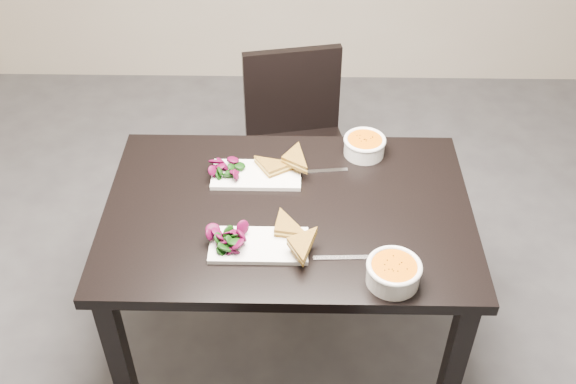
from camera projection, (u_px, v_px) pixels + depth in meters
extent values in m
cube|color=black|center=(288.00, 213.00, 2.20)|extent=(1.20, 0.80, 0.04)
cube|color=black|center=(121.00, 365.00, 2.20)|extent=(0.06, 0.06, 0.71)
cube|color=black|center=(452.00, 371.00, 2.18)|extent=(0.06, 0.06, 0.71)
cube|color=black|center=(156.00, 223.00, 2.71)|extent=(0.06, 0.06, 0.71)
cube|color=black|center=(424.00, 226.00, 2.70)|extent=(0.06, 0.06, 0.71)
cube|color=black|center=(300.00, 158.00, 2.91)|extent=(0.49, 0.49, 0.04)
cube|color=black|center=(266.00, 229.00, 2.90)|extent=(0.05, 0.05, 0.41)
cube|color=black|center=(347.00, 218.00, 2.95)|extent=(0.05, 0.05, 0.41)
cube|color=black|center=(255.00, 177.00, 3.17)|extent=(0.05, 0.05, 0.41)
cube|color=black|center=(329.00, 168.00, 3.22)|extent=(0.05, 0.05, 0.41)
cube|color=black|center=(292.00, 91.00, 2.91)|extent=(0.42, 0.12, 0.40)
cube|color=white|center=(259.00, 245.00, 2.05)|extent=(0.30, 0.15, 0.02)
cylinder|color=white|center=(393.00, 274.00, 1.93)|extent=(0.15, 0.15, 0.06)
cylinder|color=orange|center=(394.00, 268.00, 1.91)|extent=(0.13, 0.13, 0.02)
torus|color=white|center=(394.00, 266.00, 1.91)|extent=(0.16, 0.16, 0.02)
cube|color=silver|center=(343.00, 258.00, 2.02)|extent=(0.18, 0.02, 0.00)
cube|color=white|center=(256.00, 175.00, 2.31)|extent=(0.31, 0.15, 0.02)
cylinder|color=white|center=(364.00, 147.00, 2.39)|extent=(0.14, 0.14, 0.06)
cylinder|color=orange|center=(365.00, 141.00, 2.38)|extent=(0.12, 0.12, 0.02)
torus|color=white|center=(365.00, 140.00, 2.37)|extent=(0.15, 0.15, 0.01)
cube|color=silver|center=(322.00, 171.00, 2.33)|extent=(0.18, 0.04, 0.00)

